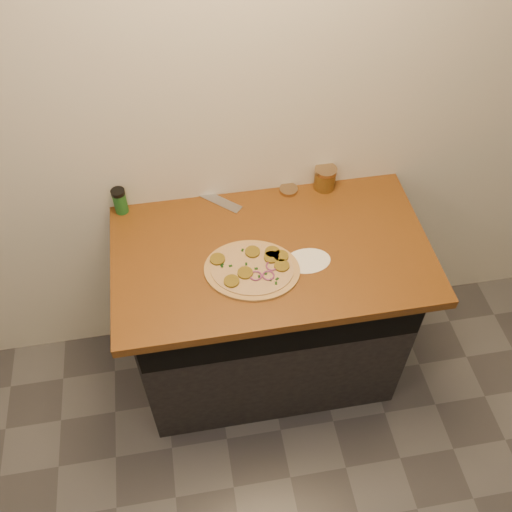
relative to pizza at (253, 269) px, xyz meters
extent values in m
cube|color=beige|center=(0.09, 0.42, 0.44)|extent=(4.00, 0.02, 2.70)
cube|color=black|center=(0.09, 0.12, -0.48)|extent=(1.10, 0.60, 0.86)
cube|color=brown|center=(0.09, 0.09, -0.03)|extent=(1.20, 0.70, 0.04)
cylinder|color=tan|center=(0.00, 0.00, 0.00)|extent=(0.42, 0.42, 0.01)
cylinder|color=beige|center=(0.00, 0.00, 0.00)|extent=(0.36, 0.36, 0.00)
cylinder|color=brown|center=(0.11, -0.01, 0.01)|extent=(0.06, 0.06, 0.01)
cylinder|color=brown|center=(0.08, 0.06, 0.01)|extent=(0.06, 0.06, 0.01)
cylinder|color=brown|center=(0.11, 0.03, 0.01)|extent=(0.06, 0.06, 0.01)
cylinder|color=brown|center=(-0.12, 0.06, 0.01)|extent=(0.06, 0.06, 0.01)
cylinder|color=brown|center=(-0.08, -0.05, 0.01)|extent=(0.06, 0.06, 0.01)
cylinder|color=brown|center=(-0.03, -0.02, 0.01)|extent=(0.06, 0.06, 0.01)
cylinder|color=brown|center=(0.01, 0.07, 0.01)|extent=(0.06, 0.06, 0.01)
cylinder|color=brown|center=(0.08, 0.03, 0.01)|extent=(0.06, 0.06, 0.01)
torus|color=#742B5B|center=(0.05, -0.05, 0.01)|extent=(0.05, 0.05, 0.01)
torus|color=#742B5B|center=(0.07, -0.01, 0.01)|extent=(0.05, 0.05, 0.01)
torus|color=#742B5B|center=(0.00, -0.04, 0.01)|extent=(0.05, 0.05, 0.01)
cube|color=black|center=(0.10, 0.00, 0.01)|extent=(0.01, 0.01, 0.00)
cube|color=black|center=(0.07, -0.08, 0.01)|extent=(0.01, 0.01, 0.00)
cube|color=black|center=(-0.11, 0.03, 0.01)|extent=(0.01, 0.01, 0.00)
cube|color=black|center=(-0.08, 0.02, 0.01)|extent=(0.01, 0.01, 0.00)
cube|color=black|center=(-0.02, 0.09, 0.01)|extent=(0.01, 0.01, 0.00)
cube|color=black|center=(-0.03, -0.02, 0.01)|extent=(0.01, 0.01, 0.00)
cube|color=black|center=(0.05, -0.07, 0.01)|extent=(0.01, 0.02, 0.00)
cube|color=black|center=(0.08, -0.07, 0.01)|extent=(0.02, 0.01, 0.00)
cube|color=black|center=(0.02, -0.05, 0.01)|extent=(0.01, 0.01, 0.00)
cube|color=black|center=(-0.03, 0.00, 0.01)|extent=(0.01, 0.01, 0.00)
cube|color=black|center=(-0.11, 0.02, 0.01)|extent=(0.01, 0.01, 0.00)
cube|color=black|center=(-0.02, 0.02, 0.01)|extent=(0.01, 0.01, 0.00)
cube|color=black|center=(0.01, -0.01, 0.01)|extent=(0.01, 0.01, 0.00)
cube|color=black|center=(0.04, -0.04, 0.01)|extent=(0.02, 0.01, 0.00)
cube|color=#B7BAC1|center=(-0.09, 0.39, -0.01)|extent=(0.21, 0.19, 0.01)
cube|color=black|center=(-0.21, 0.50, 0.00)|extent=(0.11, 0.11, 0.02)
cylinder|color=#9D805B|center=(0.21, 0.39, 0.00)|extent=(0.09, 0.09, 0.02)
cylinder|color=#9F1A0F|center=(0.37, 0.39, 0.03)|extent=(0.09, 0.09, 0.08)
cylinder|color=#9D805B|center=(0.37, 0.39, 0.08)|extent=(0.09, 0.09, 0.01)
cylinder|color=#1D5B22|center=(-0.46, 0.39, 0.04)|extent=(0.05, 0.05, 0.09)
cylinder|color=black|center=(-0.46, 0.39, 0.09)|extent=(0.06, 0.06, 0.02)
cylinder|color=silver|center=(0.21, 0.01, -0.01)|extent=(0.18, 0.18, 0.00)
camera|label=1|loc=(-0.21, -1.29, 1.61)|focal=40.00mm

